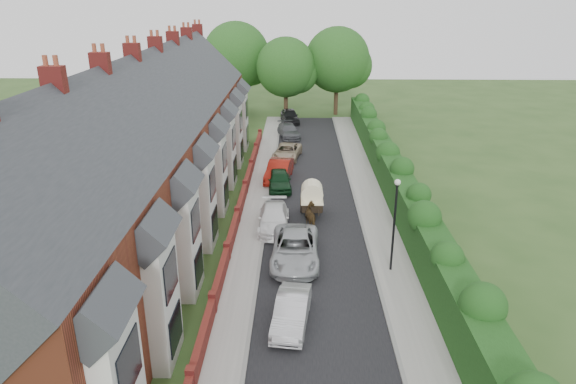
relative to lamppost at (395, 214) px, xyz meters
The scene contains 23 objects.
ground 6.20m from the lamppost, 130.36° to the right, with size 140.00×140.00×0.00m, color #2D4C1E.
road 8.66m from the lamppost, 119.12° to the left, with size 6.00×58.00×0.02m, color black.
pavement_hedge_side 7.71m from the lamppost, 88.36° to the left, with size 2.20×58.00×0.12m, color gray.
pavement_house_side 10.93m from the lamppost, 137.91° to the left, with size 1.70×58.00×0.12m, color gray.
kerb_hedge_side 7.76m from the lamppost, 96.92° to the left, with size 0.18×58.00×0.13m, color gray.
kerb_house_side 10.38m from the lamppost, 134.79° to the left, with size 0.18×58.00×0.13m, color gray.
hedge 7.47m from the lamppost, 74.05° to the left, with size 2.10×58.00×2.85m.
terrace_row 15.52m from the lamppost, 157.25° to the left, with size 9.05×40.50×11.50m.
garden_wall_row 10.98m from the lamppost, 145.56° to the left, with size 0.35×40.35×1.10m.
lamppost is the anchor object (origin of this frame).
tree_far_left 36.66m from the lamppost, 99.53° to the left, with size 7.14×6.80×9.29m.
tree_far_right 38.20m from the lamppost, 90.02° to the left, with size 7.98×7.60×10.31m.
tree_far_back 41.01m from the lamppost, 107.06° to the left, with size 8.40×8.00×10.82m.
car_silver_a 7.48m from the lamppost, 137.34° to the right, with size 1.40×4.02×1.32m, color #BBBBC0.
car_silver_b 5.73m from the lamppost, 168.78° to the left, with size 2.55×5.53×1.54m, color #ADB0B4.
car_white 8.65m from the lamppost, 140.95° to the left, with size 1.88×4.64×1.35m, color white.
car_green 13.98m from the lamppost, 117.35° to the left, with size 1.68×4.18×1.42m, color black.
car_red 15.78m from the lamppost, 114.26° to the left, with size 1.64×4.71×1.55m, color maroon.
car_beige 20.83m from the lamppost, 106.58° to the left, with size 2.11×4.58×1.27m, color tan.
car_grey 27.98m from the lamppost, 102.24° to the left, with size 1.84×4.52×1.31m, color #4D5054.
car_black 34.23m from the lamppost, 99.94° to the left, with size 1.80×4.48×1.53m, color black.
horse 7.06m from the lamppost, 127.26° to the left, with size 0.84×1.84×1.56m, color #412F18.
horse_cart 8.49m from the lamppost, 118.88° to the left, with size 1.49×3.30×2.38m.
Camera 1 is at (-1.52, -19.85, 13.64)m, focal length 32.00 mm.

